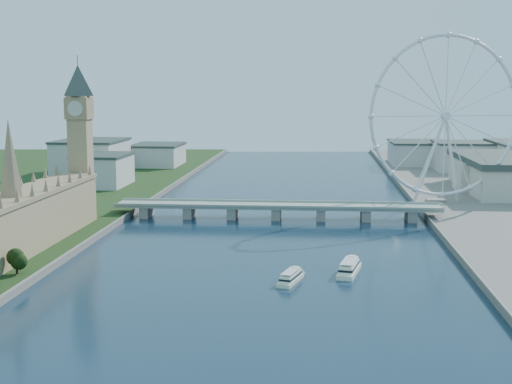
# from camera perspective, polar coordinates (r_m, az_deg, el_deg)

# --- Properties ---
(parliament_range) EXTENTS (24.00, 200.00, 70.00)m
(parliament_range) POSITION_cam_1_polar(r_m,az_deg,el_deg) (386.54, -18.86, -2.50)
(parliament_range) COLOR tan
(parliament_range) RESTS_ON ground
(big_ben) EXTENTS (20.02, 20.02, 110.00)m
(big_ben) POSITION_cam_1_polar(r_m,az_deg,el_deg) (481.30, -13.94, 5.51)
(big_ben) COLOR tan
(big_ben) RESTS_ON ground
(westminster_bridge) EXTENTS (220.00, 22.00, 9.50)m
(westminster_bridge) POSITION_cam_1_polar(r_m,az_deg,el_deg) (484.57, 1.66, -1.36)
(westminster_bridge) COLOR gray
(westminster_bridge) RESTS_ON ground
(london_eye) EXTENTS (113.60, 39.12, 124.30)m
(london_eye) POSITION_cam_1_polar(r_m,az_deg,el_deg) (540.31, 14.92, 5.86)
(london_eye) COLOR silver
(london_eye) RESTS_ON ground
(county_hall) EXTENTS (54.00, 144.00, 35.00)m
(county_hall) POSITION_cam_1_polar(r_m,az_deg,el_deg) (630.67, 18.46, -0.15)
(county_hall) COLOR beige
(county_hall) RESTS_ON ground
(city_skyline) EXTENTS (505.00, 280.00, 32.00)m
(city_skyline) POSITION_cam_1_polar(r_m,az_deg,el_deg) (740.48, 5.88, 2.75)
(city_skyline) COLOR beige
(city_skyline) RESTS_ON ground
(tour_boat_near) EXTENTS (13.39, 27.03, 5.75)m
(tour_boat_near) POSITION_cam_1_polar(r_m,az_deg,el_deg) (328.83, 2.79, -7.21)
(tour_boat_near) COLOR silver
(tour_boat_near) RESTS_ON ground
(tour_boat_far) EXTENTS (14.27, 32.20, 6.91)m
(tour_boat_far) POSITION_cam_1_polar(r_m,az_deg,el_deg) (346.29, 7.46, -6.48)
(tour_boat_far) COLOR white
(tour_boat_far) RESTS_ON ground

